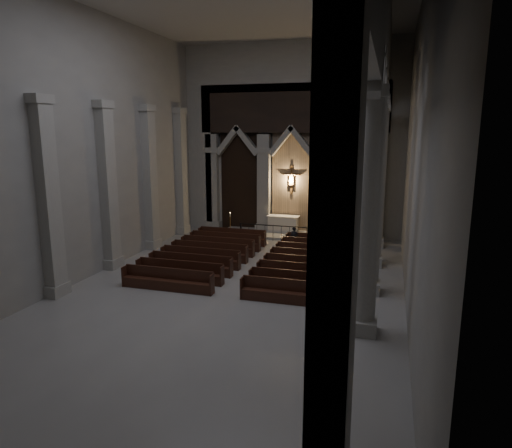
# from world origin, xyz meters

# --- Properties ---
(room) EXTENTS (24.00, 24.10, 12.00)m
(room) POSITION_xyz_m (0.00, 0.00, 7.60)
(room) COLOR gray
(room) RESTS_ON ground
(sanctuary_wall) EXTENTS (14.00, 0.77, 12.00)m
(sanctuary_wall) POSITION_xyz_m (0.00, 11.54, 6.62)
(sanctuary_wall) COLOR #A6A39B
(sanctuary_wall) RESTS_ON ground
(right_arcade) EXTENTS (1.00, 24.00, 12.00)m
(right_arcade) POSITION_xyz_m (5.50, 1.33, 7.83)
(right_arcade) COLOR #A6A39B
(right_arcade) RESTS_ON ground
(left_pilasters) EXTENTS (0.60, 13.00, 8.03)m
(left_pilasters) POSITION_xyz_m (-6.75, 3.50, 3.91)
(left_pilasters) COLOR #A6A39B
(left_pilasters) RESTS_ON ground
(sanctuary_step) EXTENTS (8.50, 2.60, 0.15)m
(sanctuary_step) POSITION_xyz_m (0.00, 10.60, 0.07)
(sanctuary_step) COLOR #A6A39B
(sanctuary_step) RESTS_ON ground
(altar) EXTENTS (2.05, 0.82, 1.04)m
(altar) POSITION_xyz_m (-0.39, 11.18, 0.67)
(altar) COLOR silver
(altar) RESTS_ON sanctuary_step
(altar_rail) EXTENTS (5.24, 0.09, 1.03)m
(altar_rail) POSITION_xyz_m (-0.00, 9.00, 0.68)
(altar_rail) COLOR black
(altar_rail) RESTS_ON ground
(candle_stand_left) EXTENTS (0.27, 0.27, 1.62)m
(candle_stand_left) POSITION_xyz_m (-3.36, 9.25, 0.44)
(candle_stand_left) COLOR #A57732
(candle_stand_left) RESTS_ON ground
(candle_stand_right) EXTENTS (0.23, 0.23, 1.38)m
(candle_stand_right) POSITION_xyz_m (2.49, 8.91, 0.37)
(candle_stand_right) COLOR #A57732
(candle_stand_right) RESTS_ON ground
(pews) EXTENTS (9.55, 8.71, 0.93)m
(pews) POSITION_xyz_m (-0.00, 3.53, 0.30)
(pews) COLOR black
(pews) RESTS_ON ground
(worshipper) EXTENTS (0.47, 0.32, 1.27)m
(worshipper) POSITION_xyz_m (1.08, 7.62, 0.63)
(worshipper) COLOR black
(worshipper) RESTS_ON ground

